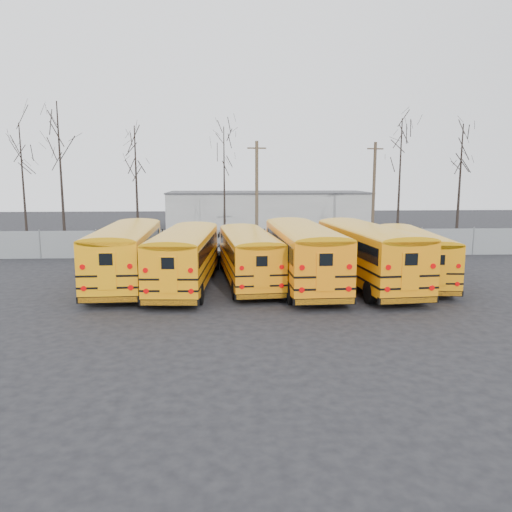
{
  "coord_description": "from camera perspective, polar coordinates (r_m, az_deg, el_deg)",
  "views": [
    {
      "loc": [
        -2.41,
        -24.32,
        5.95
      ],
      "look_at": [
        -0.95,
        2.43,
        1.6
      ],
      "focal_mm": 35.0,
      "sensor_mm": 36.0,
      "label": 1
    }
  ],
  "objects": [
    {
      "name": "tree_2",
      "position": [
        41.3,
        -13.49,
        7.51
      ],
      "size": [
        0.26,
        0.26,
        9.8
      ],
      "primitive_type": "cone",
      "color": "black",
      "rests_on": "ground"
    },
    {
      "name": "tree_5",
      "position": [
        45.24,
        22.23,
        7.42
      ],
      "size": [
        0.26,
        0.26,
        10.12
      ],
      "primitive_type": "cone",
      "color": "black",
      "rests_on": "ground"
    },
    {
      "name": "bus_a",
      "position": [
        27.97,
        -14.58,
        0.7
      ],
      "size": [
        3.11,
        11.97,
        3.33
      ],
      "rotation": [
        0.0,
        0.0,
        0.03
      ],
      "color": "black",
      "rests_on": "ground"
    },
    {
      "name": "tree_3",
      "position": [
        41.33,
        -3.64,
        7.76
      ],
      "size": [
        0.26,
        0.26,
        9.82
      ],
      "primitive_type": "cone",
      "color": "black",
      "rests_on": "ground"
    },
    {
      "name": "utility_pole_left",
      "position": [
        41.05,
        0.09,
        7.14
      ],
      "size": [
        1.55,
        0.29,
        8.68
      ],
      "rotation": [
        0.0,
        0.0,
        0.12
      ],
      "color": "brown",
      "rests_on": "ground"
    },
    {
      "name": "fence",
      "position": [
        36.73,
        0.66,
        1.48
      ],
      "size": [
        40.0,
        0.04,
        2.0
      ],
      "primitive_type": "cube",
      "color": "gray",
      "rests_on": "ground"
    },
    {
      "name": "bus_f",
      "position": [
        29.25,
        17.35,
        0.5
      ],
      "size": [
        3.36,
        10.72,
        2.95
      ],
      "rotation": [
        0.0,
        0.0,
        -0.09
      ],
      "color": "black",
      "rests_on": "ground"
    },
    {
      "name": "tree_0",
      "position": [
        41.95,
        -25.03,
        6.93
      ],
      "size": [
        0.26,
        0.26,
        9.81
      ],
      "primitive_type": "cone",
      "color": "black",
      "rests_on": "ground"
    },
    {
      "name": "bus_b",
      "position": [
        26.72,
        -8.05,
        0.34
      ],
      "size": [
        3.35,
        11.52,
        3.18
      ],
      "rotation": [
        0.0,
        0.0,
        -0.07
      ],
      "color": "black",
      "rests_on": "ground"
    },
    {
      "name": "ground",
      "position": [
        25.15,
        2.46,
        -4.47
      ],
      "size": [
        120.0,
        120.0,
        0.0
      ],
      "primitive_type": "plane",
      "color": "black",
      "rests_on": "ground"
    },
    {
      "name": "tree_1",
      "position": [
        40.81,
        -21.37,
        8.22
      ],
      "size": [
        0.26,
        0.26,
        11.36
      ],
      "primitive_type": "cone",
      "color": "black",
      "rests_on": "ground"
    },
    {
      "name": "bus_e",
      "position": [
        27.59,
        12.51,
        0.72
      ],
      "size": [
        3.84,
        12.23,
        3.37
      ],
      "rotation": [
        0.0,
        0.0,
        0.09
      ],
      "color": "black",
      "rests_on": "ground"
    },
    {
      "name": "utility_pole_right",
      "position": [
        46.47,
        13.31,
        7.25
      ],
      "size": [
        1.56,
        0.48,
        8.86
      ],
      "rotation": [
        0.0,
        0.0,
        0.24
      ],
      "color": "#493929",
      "rests_on": "ground"
    },
    {
      "name": "bus_d",
      "position": [
        26.93,
        5.3,
        0.73
      ],
      "size": [
        3.31,
        12.25,
        3.4
      ],
      "rotation": [
        0.0,
        0.0,
        0.04
      ],
      "color": "black",
      "rests_on": "ground"
    },
    {
      "name": "distant_building",
      "position": [
        56.63,
        1.35,
        5.22
      ],
      "size": [
        22.0,
        8.0,
        4.0
      ],
      "primitive_type": "cube",
      "color": "#B4B4AF",
      "rests_on": "ground"
    },
    {
      "name": "bus_c",
      "position": [
        27.37,
        -0.91,
        0.42
      ],
      "size": [
        3.44,
        10.9,
        3.0
      ],
      "rotation": [
        0.0,
        0.0,
        0.09
      ],
      "color": "black",
      "rests_on": "ground"
    },
    {
      "name": "tree_4",
      "position": [
        40.63,
        16.05,
        7.68
      ],
      "size": [
        0.26,
        0.26,
        10.22
      ],
      "primitive_type": "cone",
      "color": "black",
      "rests_on": "ground"
    }
  ]
}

